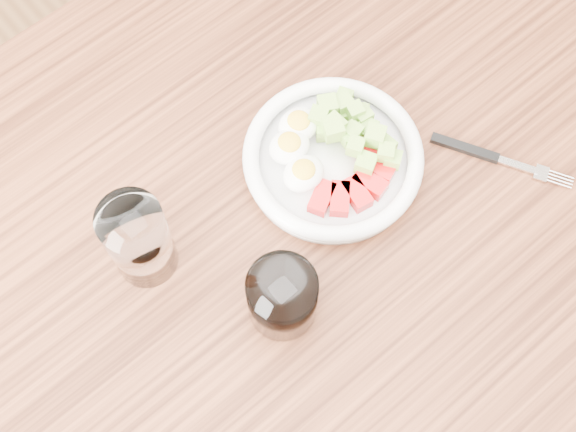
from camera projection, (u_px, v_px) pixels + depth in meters
The scene contains 6 objects.
ground at pixel (295, 361), 1.67m from camera, with size 4.00×4.00×0.00m, color brown.
dining_table at pixel (299, 254), 1.05m from camera, with size 1.50×0.90×0.77m.
bowl at pixel (332, 156), 0.97m from camera, with size 0.22×0.22×0.06m.
fork at pixel (484, 154), 0.99m from camera, with size 0.10×0.16×0.01m.
water_glass at pixel (139, 240), 0.88m from camera, with size 0.07×0.07×0.13m, color white.
coffee_glass at pixel (282, 297), 0.88m from camera, with size 0.08×0.08×0.09m.
Camera 1 is at (-0.24, -0.26, 1.66)m, focal length 50.00 mm.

